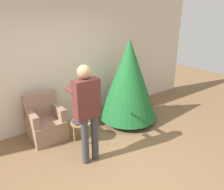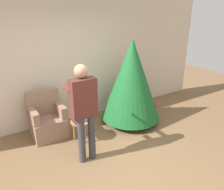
{
  "view_description": "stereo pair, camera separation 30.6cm",
  "coord_description": "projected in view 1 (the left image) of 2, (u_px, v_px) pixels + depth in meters",
  "views": [
    {
      "loc": [
        -1.72,
        -2.12,
        2.43
      ],
      "look_at": [
        0.56,
        0.99,
        0.93
      ],
      "focal_mm": 35.0,
      "sensor_mm": 36.0,
      "label": 1
    },
    {
      "loc": [
        -1.46,
        -2.29,
        2.43
      ],
      "look_at": [
        0.56,
        0.99,
        0.93
      ],
      "focal_mm": 35.0,
      "sensor_mm": 36.0,
      "label": 2
    }
  ],
  "objects": [
    {
      "name": "christmas_tree",
      "position": [
        129.0,
        79.0,
        4.79
      ],
      "size": [
        1.32,
        1.32,
        1.9
      ],
      "color": "brown",
      "rests_on": "ground_plane"
    },
    {
      "name": "wall_back",
      "position": [
        56.0,
        65.0,
        4.6
      ],
      "size": [
        8.0,
        0.06,
        2.7
      ],
      "color": "beige",
      "rests_on": "ground_plane"
    },
    {
      "name": "side_stool",
      "position": [
        81.0,
        125.0,
        4.21
      ],
      "size": [
        0.41,
        0.41,
        0.43
      ],
      "color": "#A37547",
      "rests_on": "ground_plane"
    },
    {
      "name": "armchair",
      "position": [
        46.0,
        123.0,
        4.35
      ],
      "size": [
        0.65,
        0.62,
        0.92
      ],
      "color": "#93705B",
      "rests_on": "ground_plane"
    },
    {
      "name": "person_standing",
      "position": [
        87.0,
        106.0,
        3.47
      ],
      "size": [
        0.43,
        0.57,
        1.67
      ],
      "color": "#38383D",
      "rests_on": "ground_plane"
    },
    {
      "name": "laptop",
      "position": [
        81.0,
        121.0,
        4.19
      ],
      "size": [
        0.33,
        0.22,
        0.02
      ],
      "color": "#38383D",
      "rests_on": "side_stool"
    },
    {
      "name": "ground_plane",
      "position": [
        120.0,
        176.0,
        3.42
      ],
      "size": [
        14.0,
        14.0,
        0.0
      ],
      "primitive_type": "plane",
      "color": "brown"
    }
  ]
}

